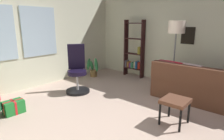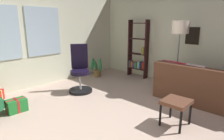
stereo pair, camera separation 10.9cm
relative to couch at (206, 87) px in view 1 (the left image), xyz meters
name	(u,v)px [view 1 (the left image)]	position (x,y,z in m)	size (l,w,h in m)	color
ground_plane	(134,127)	(-1.82, 0.60, -0.35)	(5.20, 6.00, 0.10)	#C4A897
wall_back_with_windows	(33,37)	(-1.84, 3.65, 0.98)	(5.20, 0.12, 2.54)	beige
wall_right_with_frames	(195,37)	(0.83, 0.60, 0.97)	(0.12, 6.00, 2.54)	beige
couch	(206,87)	(0.00, 0.00, 0.00)	(1.51, 1.92, 0.82)	brown
footstool	(175,103)	(-1.38, 0.11, 0.07)	(0.43, 0.40, 0.43)	brown
gift_box_green	(14,107)	(-2.93, 2.50, -0.18)	(0.35, 0.25, 0.25)	#1E722D
office_chair	(77,74)	(-1.43, 2.51, 0.15)	(0.59, 0.59, 1.13)	black
bookshelf	(134,53)	(0.56, 2.24, 0.44)	(0.18, 0.64, 1.70)	black
floor_lamp	(176,32)	(0.10, 0.79, 1.12)	(0.38, 0.38, 1.66)	slate
potted_plant	(93,69)	(-0.28, 3.16, -0.05)	(0.24, 0.47, 0.60)	olive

